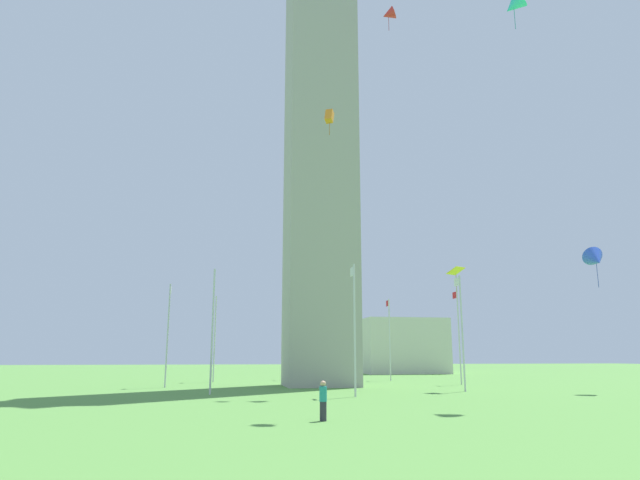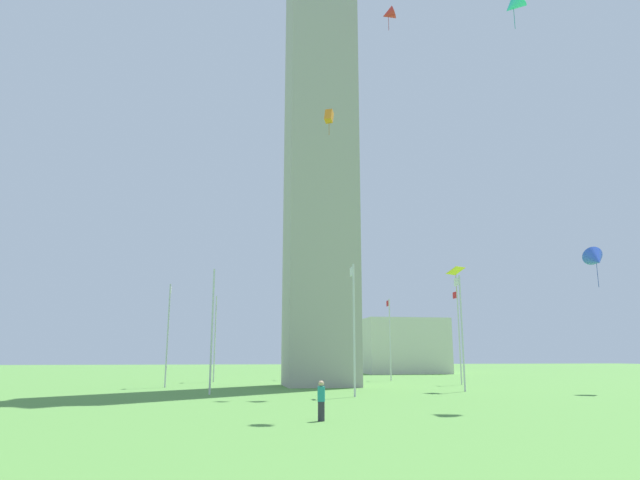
# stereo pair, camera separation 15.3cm
# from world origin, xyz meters

# --- Properties ---
(ground_plane) EXTENTS (260.00, 260.00, 0.00)m
(ground_plane) POSITION_xyz_m (0.00, 0.00, 0.00)
(ground_plane) COLOR #548C3D
(obelisk_monument) EXTENTS (6.46, 6.46, 58.71)m
(obelisk_monument) POSITION_xyz_m (0.00, 0.00, 29.36)
(obelisk_monument) COLOR #A8A399
(obelisk_monument) RESTS_ON ground
(flagpole_n) EXTENTS (1.12, 0.14, 9.04)m
(flagpole_n) POSITION_xyz_m (13.73, 0.00, 4.92)
(flagpole_n) COLOR silver
(flagpole_n) RESTS_ON ground
(flagpole_ne) EXTENTS (1.12, 0.14, 9.04)m
(flagpole_ne) POSITION_xyz_m (9.72, 9.67, 4.92)
(flagpole_ne) COLOR silver
(flagpole_ne) RESTS_ON ground
(flagpole_e) EXTENTS (1.12, 0.14, 9.04)m
(flagpole_e) POSITION_xyz_m (0.05, 13.68, 4.92)
(flagpole_e) COLOR silver
(flagpole_e) RESTS_ON ground
(flagpole_se) EXTENTS (1.12, 0.14, 9.04)m
(flagpole_se) POSITION_xyz_m (-9.62, 9.67, 4.92)
(flagpole_se) COLOR silver
(flagpole_se) RESTS_ON ground
(flagpole_s) EXTENTS (1.12, 0.14, 9.04)m
(flagpole_s) POSITION_xyz_m (-13.62, 0.00, 4.92)
(flagpole_s) COLOR silver
(flagpole_s) RESTS_ON ground
(flagpole_sw) EXTENTS (1.12, 0.14, 9.04)m
(flagpole_sw) POSITION_xyz_m (-9.62, -9.67, 4.92)
(flagpole_sw) COLOR silver
(flagpole_sw) RESTS_ON ground
(flagpole_w) EXTENTS (1.12, 0.14, 9.04)m
(flagpole_w) POSITION_xyz_m (0.05, -13.68, 4.92)
(flagpole_w) COLOR silver
(flagpole_w) RESTS_ON ground
(flagpole_nw) EXTENTS (1.12, 0.14, 9.04)m
(flagpole_nw) POSITION_xyz_m (9.72, -9.67, 4.92)
(flagpole_nw) COLOR silver
(flagpole_nw) RESTS_ON ground
(person_teal_shirt) EXTENTS (0.32, 0.32, 1.66)m
(person_teal_shirt) POSITION_xyz_m (-27.15, 4.67, 0.83)
(person_teal_shirt) COLOR #2D2D38
(person_teal_shirt) RESTS_ON ground
(kite_cyan_delta) EXTENTS (2.24, 2.31, 2.90)m
(kite_cyan_delta) POSITION_xyz_m (-17.75, -11.40, 28.07)
(kite_cyan_delta) COLOR #33C6D1
(kite_yellow_diamond) EXTENTS (1.56, 1.60, 1.96)m
(kite_yellow_diamond) POSITION_xyz_m (-8.62, -9.85, 9.51)
(kite_yellow_diamond) COLOR yellow
(kite_blue_delta) EXTENTS (2.36, 2.01, 3.26)m
(kite_blue_delta) POSITION_xyz_m (-12.58, -19.89, 10.15)
(kite_blue_delta) COLOR blue
(kite_orange_box) EXTENTS (1.07, 0.93, 2.21)m
(kite_orange_box) POSITION_xyz_m (-10.10, 1.02, 21.70)
(kite_orange_box) COLOR orange
(kite_red_delta) EXTENTS (1.63, 1.74, 2.40)m
(kite_red_delta) POSITION_xyz_m (-6.83, -5.27, 33.82)
(kite_red_delta) COLOR red
(distant_building) EXTENTS (21.19, 12.67, 8.39)m
(distant_building) POSITION_xyz_m (39.76, -19.08, 4.19)
(distant_building) COLOR beige
(distant_building) RESTS_ON ground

